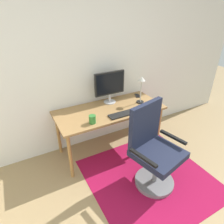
% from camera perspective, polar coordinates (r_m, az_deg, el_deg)
% --- Properties ---
extents(wall_back, '(6.00, 0.10, 2.60)m').
position_cam_1_polar(wall_back, '(2.84, -8.96, 14.00)').
color(wall_back, silver).
rests_on(wall_back, ground).
extents(area_rug, '(1.51, 1.50, 0.01)m').
position_cam_1_polar(area_rug, '(2.78, 10.69, -18.10)').
color(area_rug, maroon).
rests_on(area_rug, ground).
extents(desk, '(1.54, 0.68, 0.70)m').
position_cam_1_polar(desk, '(2.82, -0.63, -0.31)').
color(desk, olive).
rests_on(desk, ground).
extents(monitor, '(0.47, 0.18, 0.47)m').
position_cam_1_polar(monitor, '(2.88, -0.70, 7.91)').
color(monitor, '#B2B2B7').
rests_on(monitor, desk).
extents(keyboard, '(0.43, 0.13, 0.02)m').
position_cam_1_polar(keyboard, '(2.66, 3.44, -0.53)').
color(keyboard, black).
rests_on(keyboard, desk).
extents(computer_mouse, '(0.06, 0.10, 0.03)m').
position_cam_1_polar(computer_mouse, '(2.83, 9.09, 1.33)').
color(computer_mouse, white).
rests_on(computer_mouse, desk).
extents(coffee_cup, '(0.09, 0.09, 0.11)m').
position_cam_1_polar(coffee_cup, '(2.45, -5.71, -2.12)').
color(coffee_cup, '#2C6F2C').
rests_on(coffee_cup, desk).
extents(cell_phone, '(0.12, 0.16, 0.01)m').
position_cam_1_polar(cell_phone, '(3.22, 7.37, 4.73)').
color(cell_phone, black).
rests_on(cell_phone, desk).
extents(desk_lamp, '(0.11, 0.11, 0.41)m').
position_cam_1_polar(desk_lamp, '(2.90, 8.50, 7.91)').
color(desk_lamp, black).
rests_on(desk_lamp, desk).
extents(office_chair, '(0.66, 0.62, 1.06)m').
position_cam_1_polar(office_chair, '(2.44, 11.84, -11.29)').
color(office_chair, slate).
rests_on(office_chair, ground).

